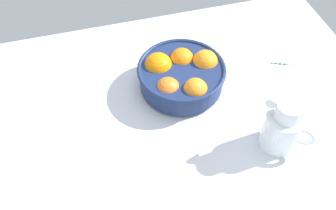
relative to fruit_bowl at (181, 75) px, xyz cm
name	(u,v)px	position (x,y,z in cm)	size (l,w,h in cm)	color
ground_plane	(163,136)	(-9.29, -14.97, -6.43)	(135.12, 99.44, 3.00)	silver
fruit_bowl	(181,75)	(0.00, 0.00, 0.00)	(25.72, 25.72, 10.42)	navy
juice_pitcher	(281,129)	(19.00, -26.22, 1.02)	(11.67, 11.54, 16.49)	white
herb_sprig_0	(280,63)	(33.33, 0.89, -4.67)	(6.33, 2.99, 0.90)	#437840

